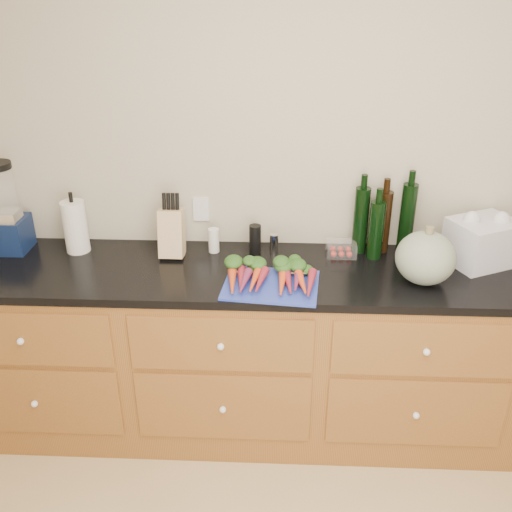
{
  "coord_description": "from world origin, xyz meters",
  "views": [
    {
      "loc": [
        -0.2,
        -1.08,
        2.21
      ],
      "look_at": [
        -0.3,
        1.2,
        1.06
      ],
      "focal_mm": 40.0,
      "sensor_mm": 36.0,
      "label": 1
    }
  ],
  "objects_px": {
    "cutting_board": "(271,285)",
    "squash": "(426,258)",
    "paper_towel": "(75,227)",
    "tomato_box": "(341,249)",
    "blender_appliance": "(5,213)",
    "knife_block": "(172,233)",
    "carrots": "(271,274)"
  },
  "relations": [
    {
      "from": "cutting_board",
      "to": "squash",
      "type": "height_order",
      "value": "squash"
    },
    {
      "from": "carrots",
      "to": "blender_appliance",
      "type": "bearing_deg",
      "value": 168.38
    },
    {
      "from": "cutting_board",
      "to": "paper_towel",
      "type": "distance_m",
      "value": 1.03
    },
    {
      "from": "squash",
      "to": "knife_block",
      "type": "bearing_deg",
      "value": 169.16
    },
    {
      "from": "squash",
      "to": "tomato_box",
      "type": "xyz_separation_m",
      "value": [
        -0.35,
        0.26,
        -0.09
      ]
    },
    {
      "from": "squash",
      "to": "blender_appliance",
      "type": "bearing_deg",
      "value": 173.07
    },
    {
      "from": "paper_towel",
      "to": "knife_block",
      "type": "distance_m",
      "value": 0.48
    },
    {
      "from": "squash",
      "to": "knife_block",
      "type": "xyz_separation_m",
      "value": [
        -1.18,
        0.23,
        -0.0
      ]
    },
    {
      "from": "carrots",
      "to": "tomato_box",
      "type": "distance_m",
      "value": 0.44
    },
    {
      "from": "squash",
      "to": "cutting_board",
      "type": "bearing_deg",
      "value": -173.81
    },
    {
      "from": "cutting_board",
      "to": "squash",
      "type": "distance_m",
      "value": 0.7
    },
    {
      "from": "squash",
      "to": "tomato_box",
      "type": "bearing_deg",
      "value": 143.52
    },
    {
      "from": "carrots",
      "to": "knife_block",
      "type": "xyz_separation_m",
      "value": [
        -0.49,
        0.25,
        0.08
      ]
    },
    {
      "from": "blender_appliance",
      "to": "tomato_box",
      "type": "relative_size",
      "value": 3.15
    },
    {
      "from": "paper_towel",
      "to": "tomato_box",
      "type": "xyz_separation_m",
      "value": [
        1.32,
        0.01,
        -0.1
      ]
    },
    {
      "from": "carrots",
      "to": "squash",
      "type": "relative_size",
      "value": 1.56
    },
    {
      "from": "blender_appliance",
      "to": "paper_towel",
      "type": "relative_size",
      "value": 1.73
    },
    {
      "from": "carrots",
      "to": "paper_towel",
      "type": "xyz_separation_m",
      "value": [
        -0.98,
        0.27,
        0.1
      ]
    },
    {
      "from": "cutting_board",
      "to": "paper_towel",
      "type": "xyz_separation_m",
      "value": [
        -0.98,
        0.32,
        0.13
      ]
    },
    {
      "from": "blender_appliance",
      "to": "knife_block",
      "type": "relative_size",
      "value": 1.94
    },
    {
      "from": "knife_block",
      "to": "cutting_board",
      "type": "bearing_deg",
      "value": -31.35
    },
    {
      "from": "paper_towel",
      "to": "knife_block",
      "type": "xyz_separation_m",
      "value": [
        0.48,
        -0.02,
        -0.01
      ]
    },
    {
      "from": "blender_appliance",
      "to": "knife_block",
      "type": "height_order",
      "value": "blender_appliance"
    },
    {
      "from": "knife_block",
      "to": "tomato_box",
      "type": "relative_size",
      "value": 1.62
    },
    {
      "from": "cutting_board",
      "to": "carrots",
      "type": "bearing_deg",
      "value": 90.0
    },
    {
      "from": "squash",
      "to": "blender_appliance",
      "type": "height_order",
      "value": "blender_appliance"
    },
    {
      "from": "paper_towel",
      "to": "tomato_box",
      "type": "distance_m",
      "value": 1.32
    },
    {
      "from": "carrots",
      "to": "squash",
      "type": "xyz_separation_m",
      "value": [
        0.69,
        0.03,
        0.08
      ]
    },
    {
      "from": "cutting_board",
      "to": "carrots",
      "type": "distance_m",
      "value": 0.06
    },
    {
      "from": "cutting_board",
      "to": "squash",
      "type": "xyz_separation_m",
      "value": [
        0.69,
        0.07,
        0.11
      ]
    },
    {
      "from": "blender_appliance",
      "to": "paper_towel",
      "type": "distance_m",
      "value": 0.35
    },
    {
      "from": "blender_appliance",
      "to": "paper_towel",
      "type": "height_order",
      "value": "blender_appliance"
    }
  ]
}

